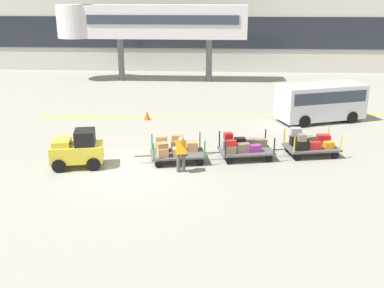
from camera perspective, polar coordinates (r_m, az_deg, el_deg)
ground_plane at (r=18.54m, az=-7.80°, el=-3.32°), size 120.00×120.00×0.00m
apron_lead_line at (r=26.72m, az=3.73°, el=3.66°), size 21.26×2.11×0.01m
terminal_building at (r=43.13m, az=-1.20°, el=13.72°), size 49.78×2.51×6.45m
jet_bridge at (r=37.43m, az=-6.21°, el=15.18°), size 15.34×3.00×6.08m
baggage_tug at (r=19.06m, az=-14.39°, el=-0.71°), size 2.28×1.59×1.58m
baggage_cart_lead at (r=19.15m, az=-2.19°, el=-0.68°), size 3.08×1.84×1.10m
baggage_cart_middle at (r=19.65m, az=6.56°, el=-0.37°), size 3.08×1.84×1.10m
baggage_cart_tail at (r=20.58m, az=14.75°, el=0.07°), size 3.08×1.84×1.21m
baggage_handler at (r=17.84m, az=-1.41°, el=-1.06°), size 0.48×0.49×1.56m
shuttle_van at (r=26.19m, az=16.11°, el=5.43°), size 5.16×3.44×2.10m
safety_cone_near at (r=25.80m, az=-5.76°, el=3.68°), size 0.36×0.36×0.55m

